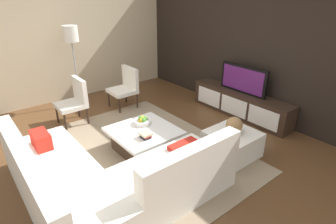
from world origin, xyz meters
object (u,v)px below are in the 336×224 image
at_px(television, 243,79).
at_px(floor_lamp, 71,40).
at_px(media_console, 240,104).
at_px(fruit_bowl, 142,121).
at_px(sectional_couch, 104,179).
at_px(accent_chair_far, 126,85).
at_px(book_stack, 145,135).
at_px(ottoman, 232,144).
at_px(coffee_table, 144,140).
at_px(accent_chair_near, 75,99).
at_px(decorative_ball, 234,125).

relative_size(television, floor_lamp, 0.61).
height_order(television, floor_lamp, floor_lamp).
xyz_separation_m(media_console, fruit_bowl, (-0.28, -2.20, 0.19)).
bearing_deg(sectional_couch, floor_lamp, 163.00).
relative_size(media_console, accent_chair_far, 2.52).
bearing_deg(book_stack, ottoman, 56.81).
height_order(sectional_couch, fruit_bowl, sectional_couch).
xyz_separation_m(television, floor_lamp, (-2.60, -2.34, 0.67)).
distance_m(floor_lamp, fruit_bowl, 2.53).
bearing_deg(coffee_table, accent_chair_near, -165.65).
bearing_deg(floor_lamp, book_stack, -1.58).
bearing_deg(television, book_stack, -87.11).
relative_size(coffee_table, fruit_bowl, 3.48).
relative_size(media_console, ottoman, 3.13).
distance_m(accent_chair_near, decorative_ball, 3.00).
bearing_deg(media_console, television, 90.00).
bearing_deg(coffee_table, fruit_bowl, 150.92).
bearing_deg(media_console, book_stack, -87.11).
relative_size(sectional_couch, decorative_ball, 9.23).
bearing_deg(television, coffee_table, -92.49).
height_order(accent_chair_near, fruit_bowl, accent_chair_near).
height_order(ottoman, book_stack, book_stack).
bearing_deg(book_stack, coffee_table, 152.07).
bearing_deg(fruit_bowl, media_console, 82.76).
height_order(media_console, television, television).
bearing_deg(accent_chair_near, coffee_table, 10.03).
relative_size(sectional_couch, floor_lamp, 1.34).
relative_size(accent_chair_near, accent_chair_far, 1.00).
xyz_separation_m(coffee_table, accent_chair_far, (-1.76, 0.73, 0.29)).
xyz_separation_m(television, accent_chair_far, (-1.86, -1.57, -0.28)).
distance_m(ottoman, fruit_bowl, 1.47).
xyz_separation_m(coffee_table, accent_chair_near, (-1.68, -0.43, 0.29)).
bearing_deg(decorative_ball, accent_chair_near, -151.49).
distance_m(floor_lamp, accent_chair_far, 1.43).
bearing_deg(decorative_ball, fruit_bowl, -141.48).
relative_size(decorative_ball, book_stack, 1.36).
distance_m(fruit_bowl, book_stack, 0.46).
distance_m(fruit_bowl, accent_chair_far, 1.70).
height_order(media_console, floor_lamp, floor_lamp).
distance_m(coffee_table, accent_chair_far, 1.92).
height_order(floor_lamp, ottoman, floor_lamp).
relative_size(accent_chair_near, decorative_ball, 3.47).
bearing_deg(decorative_ball, accent_chair_far, -174.27).
distance_m(ottoman, book_stack, 1.36).
height_order(floor_lamp, fruit_bowl, floor_lamp).
relative_size(accent_chair_near, ottoman, 1.24).
height_order(accent_chair_near, accent_chair_far, same).
height_order(floor_lamp, decorative_ball, floor_lamp).
bearing_deg(accent_chair_near, ottoman, 24.19).
xyz_separation_m(fruit_bowl, decorative_ball, (1.13, 0.90, 0.09)).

